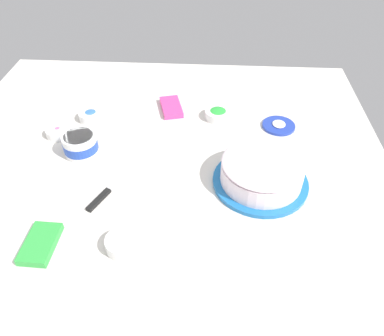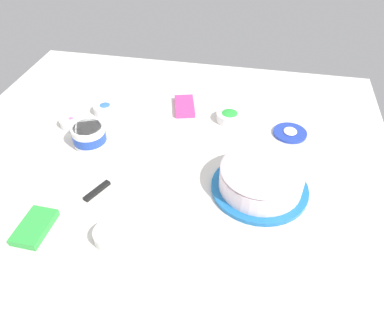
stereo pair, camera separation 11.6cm
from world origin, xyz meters
name	(u,v)px [view 2 (the right image)]	position (x,y,z in m)	size (l,w,h in m)	color
ground_plane	(158,169)	(0.00, 0.00, 0.00)	(1.54, 1.54, 0.00)	silver
frosted_cake	(261,179)	(0.03, 0.33, 0.05)	(0.30, 0.30, 0.10)	#1E6BB2
frosting_tub	(89,135)	(-0.08, -0.27, 0.04)	(0.12, 0.12, 0.07)	white
frosting_tub_lid	(290,133)	(-0.28, 0.42, 0.01)	(0.12, 0.12, 0.02)	#233DAD
spreading_knife	(109,182)	(0.09, -0.13, 0.01)	(0.22, 0.12, 0.01)	silver
sprinkle_bowl_blue	(105,108)	(-0.29, -0.29, 0.02)	(0.09, 0.09, 0.03)	white
sprinkle_bowl_green	(229,116)	(-0.32, 0.19, 0.02)	(0.10, 0.10, 0.04)	white
sprinkle_bowl_orange	(111,235)	(0.30, -0.05, 0.02)	(0.09, 0.09, 0.04)	white
sprinkle_bowl_pink	(72,121)	(-0.18, -0.38, 0.02)	(0.09, 0.09, 0.03)	white
candy_box_lower	(185,106)	(-0.37, 0.01, 0.01)	(0.14, 0.07, 0.02)	#E53D8E
candy_box_upper	(35,227)	(0.31, -0.27, 0.01)	(0.13, 0.08, 0.02)	green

